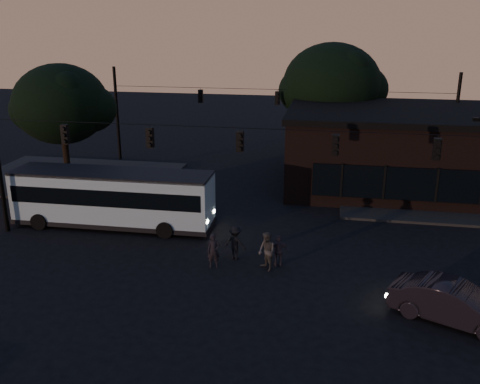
% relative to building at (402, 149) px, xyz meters
% --- Properties ---
extents(ground, '(120.00, 120.00, 0.00)m').
position_rel_building_xyz_m(ground, '(-9.00, -15.97, -2.71)').
color(ground, black).
rests_on(ground, ground).
extents(sidewalk_far_right, '(14.00, 10.00, 0.15)m').
position_rel_building_xyz_m(sidewalk_far_right, '(3.00, -1.97, -2.63)').
color(sidewalk_far_right, black).
rests_on(sidewalk_far_right, ground).
extents(sidewalk_far_left, '(14.00, 10.00, 0.15)m').
position_rel_building_xyz_m(sidewalk_far_left, '(-23.00, -1.97, -2.63)').
color(sidewalk_far_left, black).
rests_on(sidewalk_far_left, ground).
extents(building, '(15.40, 10.41, 5.40)m').
position_rel_building_xyz_m(building, '(0.00, 0.00, 0.00)').
color(building, black).
rests_on(building, ground).
extents(tree_behind, '(7.60, 7.60, 9.43)m').
position_rel_building_xyz_m(tree_behind, '(-5.00, 6.03, 3.48)').
color(tree_behind, black).
rests_on(tree_behind, ground).
extents(tree_left, '(6.40, 6.40, 8.30)m').
position_rel_building_xyz_m(tree_left, '(-23.00, -2.97, 2.86)').
color(tree_left, black).
rests_on(tree_left, ground).
extents(signal_rig_near, '(26.24, 0.30, 7.50)m').
position_rel_building_xyz_m(signal_rig_near, '(-9.00, -11.97, 1.74)').
color(signal_rig_near, black).
rests_on(signal_rig_near, ground).
extents(signal_rig_far, '(26.24, 0.30, 7.50)m').
position_rel_building_xyz_m(signal_rig_far, '(-9.00, 4.03, 1.50)').
color(signal_rig_far, black).
rests_on(signal_rig_far, ground).
extents(bus, '(11.22, 2.84, 3.15)m').
position_rel_building_xyz_m(bus, '(-16.50, -10.20, -0.94)').
color(bus, '#9ABAC4').
rests_on(bus, ground).
extents(car, '(5.06, 3.53, 1.58)m').
position_rel_building_xyz_m(car, '(0.30, -17.34, -1.92)').
color(car, black).
rests_on(car, ground).
extents(pedestrian_a, '(0.69, 0.55, 1.66)m').
position_rel_building_xyz_m(pedestrian_a, '(-9.82, -14.33, -1.88)').
color(pedestrian_a, black).
rests_on(pedestrian_a, ground).
extents(pedestrian_b, '(1.11, 1.13, 1.84)m').
position_rel_building_xyz_m(pedestrian_b, '(-7.35, -14.18, -1.79)').
color(pedestrian_b, '#3A3735').
rests_on(pedestrian_b, ground).
extents(pedestrian_c, '(0.96, 0.58, 1.54)m').
position_rel_building_xyz_m(pedestrian_c, '(-6.85, -13.66, -1.94)').
color(pedestrian_c, '#332A33').
rests_on(pedestrian_c, ground).
extents(pedestrian_d, '(1.23, 0.89, 1.70)m').
position_rel_building_xyz_m(pedestrian_d, '(-8.99, -13.30, -1.86)').
color(pedestrian_d, black).
rests_on(pedestrian_d, ground).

